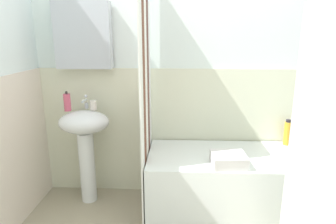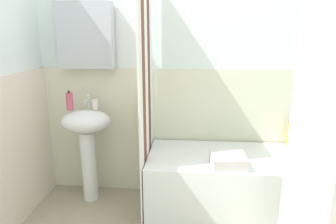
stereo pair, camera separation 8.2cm
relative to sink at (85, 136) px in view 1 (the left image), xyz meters
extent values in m
cube|color=white|center=(1.09, 0.24, 0.57)|extent=(3.60, 0.05, 2.40)
cube|color=silver|center=(1.09, 0.21, -0.03)|extent=(3.60, 0.02, 1.20)
cube|color=silver|center=(0.00, 0.15, 0.86)|extent=(0.48, 0.12, 0.56)
cylinder|color=white|center=(0.00, 0.00, -0.30)|extent=(0.14, 0.14, 0.65)
ellipsoid|color=white|center=(0.00, 0.00, 0.13)|extent=(0.44, 0.34, 0.20)
cylinder|color=silver|center=(0.00, 0.10, 0.25)|extent=(0.03, 0.03, 0.05)
cylinder|color=silver|center=(0.00, 0.05, 0.31)|extent=(0.02, 0.10, 0.02)
sphere|color=silver|center=(0.00, 0.10, 0.34)|extent=(0.03, 0.03, 0.03)
cylinder|color=#C9506D|center=(-0.13, 0.00, 0.30)|extent=(0.06, 0.06, 0.15)
sphere|color=#2C2C27|center=(-0.13, 0.00, 0.39)|extent=(0.02, 0.02, 0.02)
cylinder|color=white|center=(0.08, 0.05, 0.27)|extent=(0.06, 0.06, 0.08)
cube|color=white|center=(1.34, -0.14, -0.36)|extent=(1.53, 0.66, 0.53)
cube|color=white|center=(0.56, -0.41, 0.37)|extent=(0.01, 0.13, 2.00)
cube|color=brown|center=(0.56, -0.27, 0.37)|extent=(0.01, 0.13, 2.00)
cube|color=white|center=(0.56, -0.14, 0.37)|extent=(0.01, 0.13, 2.00)
cube|color=brown|center=(0.56, -0.01, 0.37)|extent=(0.01, 0.13, 2.00)
cube|color=white|center=(0.56, 0.12, 0.37)|extent=(0.01, 0.13, 2.00)
cylinder|color=#2A4F9F|center=(2.01, 0.14, 0.01)|extent=(0.05, 0.05, 0.20)
cylinder|color=#2A1D2C|center=(2.01, 0.14, 0.12)|extent=(0.03, 0.03, 0.02)
cylinder|color=#C6496F|center=(1.88, 0.10, -0.02)|extent=(0.05, 0.05, 0.14)
cylinder|color=#292526|center=(1.88, 0.10, 0.06)|extent=(0.04, 0.04, 0.02)
cylinder|color=gold|center=(1.79, 0.12, 0.01)|extent=(0.06, 0.06, 0.21)
cylinder|color=#26222C|center=(1.79, 0.12, 0.13)|extent=(0.04, 0.04, 0.02)
cube|color=silver|center=(1.21, -0.35, -0.05)|extent=(0.27, 0.24, 0.09)
camera|label=1|loc=(0.84, -2.39, 0.86)|focal=31.06mm
camera|label=2|loc=(0.92, -2.38, 0.86)|focal=31.06mm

